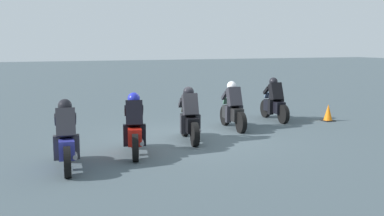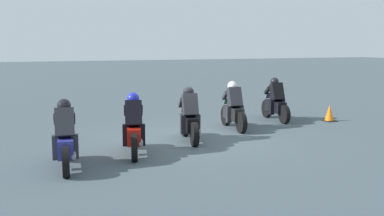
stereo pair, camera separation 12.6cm
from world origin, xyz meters
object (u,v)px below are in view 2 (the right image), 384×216
rider_lane_d (134,129)px  rider_lane_e (65,140)px  rider_lane_a (275,103)px  rider_lane_b (233,109)px  rider_lane_c (189,119)px  traffic_cone (329,113)px

rider_lane_d → rider_lane_e: 1.84m
rider_lane_a → rider_lane_e: size_ratio=1.00×
rider_lane_b → rider_lane_c: 2.26m
rider_lane_c → rider_lane_b: bearing=-48.9°
rider_lane_e → traffic_cone: size_ratio=3.49×
rider_lane_d → traffic_cone: rider_lane_d is taller
rider_lane_a → rider_lane_b: bearing=119.3°
rider_lane_a → rider_lane_d: size_ratio=1.01×
traffic_cone → rider_lane_e: bearing=107.2°
rider_lane_c → rider_lane_d: size_ratio=1.01×
rider_lane_b → rider_lane_e: size_ratio=1.00×
rider_lane_a → rider_lane_c: bearing=123.1°
rider_lane_b → rider_lane_c: same height
rider_lane_a → rider_lane_c: (-2.05, 4.03, 0.00)m
rider_lane_c → rider_lane_d: (-0.92, 1.81, 0.00)m
rider_lane_e → traffic_cone: bearing=-66.6°
rider_lane_e → rider_lane_b: bearing=-56.8°
rider_lane_a → rider_lane_d: (-2.97, 5.85, 0.00)m
rider_lane_a → rider_lane_e: (-3.68, 7.54, 0.00)m
rider_lane_b → rider_lane_d: bearing=125.2°
rider_lane_c → rider_lane_d: bearing=127.1°
traffic_cone → rider_lane_a: bearing=64.0°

